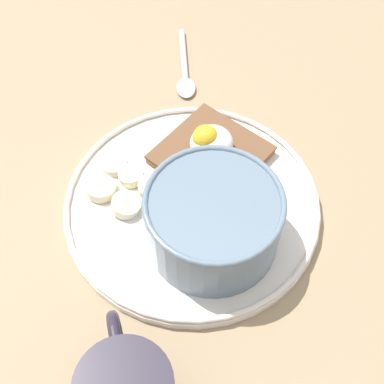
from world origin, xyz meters
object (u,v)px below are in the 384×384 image
Objects in this scene: banana_slice_inner at (101,189)px; banana_slice_left at (114,164)px; banana_slice_back at (131,176)px; toast_slice at (211,154)px; poached_egg at (210,142)px; banana_slice_front at (152,187)px; spoon at (185,72)px; oatmeal_bowl at (213,220)px; banana_slice_right at (126,205)px.

banana_slice_left is at bearing -154.97° from banana_slice_inner.
banana_slice_inner is (3.39, -1.10, 0.03)cm from banana_slice_back.
poached_egg is at bearing -52.00° from toast_slice.
banana_slice_back is (7.90, -4.38, -2.28)cm from poached_egg.
banana_slice_front is 2.80cm from banana_slice_back.
banana_slice_front is 0.39× the size of spoon.
banana_slice_right is at bearing -69.66° from oatmeal_bowl.
spoon is at bearing -147.66° from banana_slice_front.
banana_slice_inner reaches higher than banana_slice_left.
spoon is (-8.94, -12.05, -3.45)cm from poached_egg.
banana_slice_right is 3.53cm from banana_slice_inner.
banana_slice_front is at bearing 95.10° from banana_slice_left.
banana_slice_right is at bearing -6.17° from banana_slice_front.
banana_slice_front reaches higher than banana_slice_back.
toast_slice is 2.95× the size of banana_slice_left.
poached_egg reaches higher than spoon.
oatmeal_bowl reaches higher than poached_egg.
banana_slice_front is at bearing 133.74° from banana_slice_inner.
toast_slice and banana_slice_back have the same top height.
banana_slice_back is (0.26, -11.45, -2.94)cm from oatmeal_bowl.
banana_slice_back is at bearing -141.97° from banana_slice_right.
banana_slice_right is at bearing 26.85° from spoon.
banana_slice_back is 18.54cm from spoon.
toast_slice is 2.73× the size of banana_slice_front.
banana_slice_left is 0.83× the size of banana_slice_right.
oatmeal_bowl is 10.77cm from toast_slice.
banana_slice_right is 1.11× the size of banana_slice_inner.
banana_slice_front reaches higher than toast_slice.
toast_slice is 2.19cm from poached_egg.
banana_slice_left is at bearing 16.60° from spoon.
oatmeal_bowl reaches higher than banana_slice_back.
spoon is at bearing -153.15° from banana_slice_right.
banana_slice_back is at bearing -83.26° from banana_slice_front.
toast_slice reaches higher than banana_slice_left.
oatmeal_bowl is 13.39cm from banana_slice_inner.
toast_slice is 10.83cm from banana_slice_left.
poached_egg is 1.31× the size of banana_slice_back.
oatmeal_bowl is at bearing 42.78° from poached_egg.
banana_slice_left is (8.15, -7.12, -0.22)cm from toast_slice.
toast_slice is at bearing 153.77° from banana_slice_inner.
banana_slice_front reaches higher than banana_slice_left.
poached_egg is at bearing 139.04° from banana_slice_left.
banana_slice_front is at bearing -12.70° from toast_slice.
oatmeal_bowl is at bearing 110.34° from banana_slice_right.
banana_slice_back reaches higher than banana_slice_left.
poached_egg is (0.10, -0.13, 2.18)cm from toast_slice.
toast_slice is at bearing 167.30° from banana_slice_front.
spoon is (-16.58, -19.12, -4.12)cm from oatmeal_bowl.
banana_slice_left is at bearing -86.66° from banana_slice_back.
banana_slice_left is 17.76cm from spoon.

